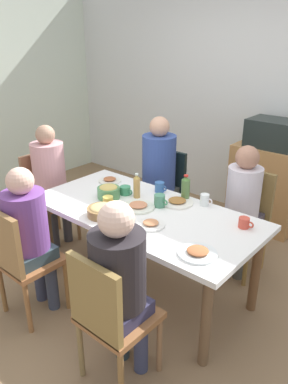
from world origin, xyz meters
TOP-DOWN VIEW (x-y plane):
  - ground_plane at (0.00, 0.00)m, footprint 6.76×6.76m
  - wall_back at (0.00, 2.00)m, footprint 5.87×0.12m
  - dining_table at (0.00, 0.00)m, footprint 1.80×0.89m
  - chair_0 at (-0.45, 0.82)m, footprint 0.40×0.40m
  - person_0 at (-0.45, 0.73)m, footprint 0.33×0.33m
  - chair_1 at (0.45, 0.82)m, footprint 0.40×0.40m
  - person_1 at (0.45, 0.73)m, footprint 0.30×0.30m
  - chair_2 at (-0.45, -0.82)m, footprint 0.40×0.40m
  - person_2 at (-0.45, -0.73)m, footprint 0.30×0.30m
  - chair_3 at (-1.28, 0.00)m, footprint 0.40×0.40m
  - person_3 at (-1.19, 0.00)m, footprint 0.31×0.31m
  - chair_4 at (0.45, -0.82)m, footprint 0.40×0.40m
  - person_4 at (0.45, -0.73)m, footprint 0.32×0.32m
  - plate_0 at (-0.63, 0.25)m, footprint 0.21×0.21m
  - plate_1 at (0.12, 0.26)m, footprint 0.26×0.26m
  - plate_2 at (-0.06, 0.00)m, footprint 0.26×0.26m
  - plate_3 at (0.20, -0.16)m, footprint 0.20×0.20m
  - plate_4 at (0.66, -0.26)m, footprint 0.25×0.25m
  - bowl_0 at (-0.37, -0.01)m, footprint 0.18×0.18m
  - bowl_1 at (-0.17, -0.27)m, footprint 0.22×0.22m
  - cup_0 at (-0.27, -0.12)m, footprint 0.12×0.08m
  - cup_1 at (-0.32, 0.13)m, footprint 0.13×0.09m
  - cup_2 at (0.05, 0.13)m, footprint 0.12×0.09m
  - cup_3 at (0.31, 0.38)m, footprint 0.11×0.07m
  - cup_4 at (-0.13, 0.36)m, footprint 0.12×0.08m
  - cup_5 at (0.71, 0.24)m, footprint 0.11×0.08m
  - bottle_0 at (-0.20, 0.14)m, footprint 0.06×0.06m
  - bottle_1 at (0.12, 0.37)m, footprint 0.07×0.07m
  - side_cabinet at (0.25, 1.70)m, footprint 0.70×0.44m
  - microwave at (0.25, 1.70)m, footprint 0.48×0.36m

SIDE VIEW (x-z plane):
  - ground_plane at x=0.00m, z-range 0.00..0.00m
  - side_cabinet at x=0.25m, z-range 0.00..0.90m
  - chair_0 at x=-0.45m, z-range 0.06..0.96m
  - chair_1 at x=0.45m, z-range 0.06..0.96m
  - chair_2 at x=-0.45m, z-range 0.06..0.96m
  - chair_3 at x=-1.28m, z-range 0.06..0.96m
  - chair_4 at x=0.45m, z-range 0.06..0.96m
  - dining_table at x=0.00m, z-range 0.28..1.00m
  - person_1 at x=0.45m, z-range 0.11..1.27m
  - person_2 at x=-0.45m, z-range 0.12..1.28m
  - person_4 at x=0.45m, z-range 0.12..1.31m
  - person_3 at x=-1.19m, z-range 0.12..1.32m
  - plate_2 at x=-0.06m, z-range 0.72..0.76m
  - plate_3 at x=0.20m, z-range 0.72..0.76m
  - plate_4 at x=0.66m, z-range 0.72..0.76m
  - plate_0 at x=-0.63m, z-range 0.72..0.76m
  - plate_1 at x=0.12m, z-range 0.72..0.76m
  - person_0 at x=-0.45m, z-range 0.13..1.39m
  - cup_1 at x=-0.32m, z-range 0.72..0.79m
  - cup_0 at x=-0.27m, z-range 0.72..0.80m
  - cup_5 at x=0.71m, z-range 0.72..0.80m
  - bowl_1 at x=-0.17m, z-range 0.72..0.80m
  - cup_4 at x=-0.13m, z-range 0.72..0.81m
  - cup_3 at x=0.31m, z-range 0.72..0.82m
  - cup_2 at x=0.05m, z-range 0.72..0.82m
  - bowl_0 at x=-0.37m, z-range 0.72..0.84m
  - bottle_0 at x=-0.20m, z-range 0.72..0.92m
  - bottle_1 at x=0.12m, z-range 0.72..0.93m
  - microwave at x=0.25m, z-range 0.90..1.18m
  - wall_back at x=0.00m, z-range 0.00..2.60m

